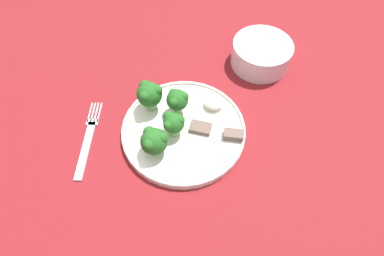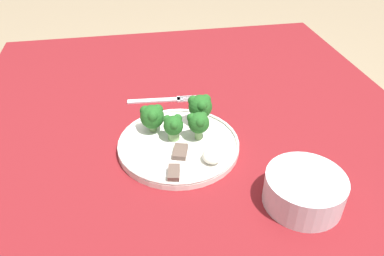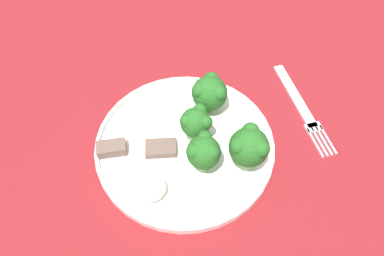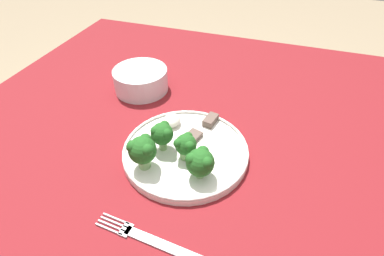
{
  "view_description": "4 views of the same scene",
  "coord_description": "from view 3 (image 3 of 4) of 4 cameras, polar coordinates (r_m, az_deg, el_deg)",
  "views": [
    {
      "loc": [
        0.03,
        -0.37,
        1.28
      ],
      "look_at": [
        0.04,
        -0.05,
        0.79
      ],
      "focal_mm": 28.0,
      "sensor_mm": 36.0,
      "label": 1
    },
    {
      "loc": [
        0.62,
        -0.12,
        1.25
      ],
      "look_at": [
        0.04,
        -0.02,
        0.82
      ],
      "focal_mm": 35.0,
      "sensor_mm": 36.0,
      "label": 2
    },
    {
      "loc": [
        0.12,
        0.22,
        1.21
      ],
      "look_at": [
        0.01,
        -0.05,
        0.8
      ],
      "focal_mm": 35.0,
      "sensor_mm": 36.0,
      "label": 3
    },
    {
      "loc": [
        -0.37,
        -0.19,
        1.19
      ],
      "look_at": [
        0.05,
        -0.05,
        0.82
      ],
      "focal_mm": 28.0,
      "sensor_mm": 36.0,
      "label": 4
    }
  ],
  "objects": [
    {
      "name": "broccoli_floret_front_left",
      "position": [
        0.5,
        0.5,
        0.81
      ],
      "size": [
        0.04,
        0.04,
        0.05
      ],
      "color": "#7FA866",
      "rests_on": "dinner_plate"
    },
    {
      "name": "dinner_plate",
      "position": [
        0.52,
        -1.1,
        -2.64
      ],
      "size": [
        0.25,
        0.25,
        0.02
      ],
      "color": "white",
      "rests_on": "table"
    },
    {
      "name": "meat_slice_middle_slice",
      "position": [
        0.52,
        -12.16,
        -3.05
      ],
      "size": [
        0.04,
        0.03,
        0.02
      ],
      "color": "brown",
      "rests_on": "dinner_plate"
    },
    {
      "name": "fork",
      "position": [
        0.59,
        16.3,
        3.13
      ],
      "size": [
        0.03,
        0.18,
        0.0
      ],
      "color": "silver",
      "rests_on": "table"
    },
    {
      "name": "broccoli_floret_center_left",
      "position": [
        0.47,
        1.71,
        -3.49
      ],
      "size": [
        0.04,
        0.04,
        0.06
      ],
      "color": "#7FA866",
      "rests_on": "dinner_plate"
    },
    {
      "name": "meat_slice_front_slice",
      "position": [
        0.51,
        -4.76,
        -3.09
      ],
      "size": [
        0.05,
        0.04,
        0.01
      ],
      "color": "brown",
      "rests_on": "dinner_plate"
    },
    {
      "name": "broccoli_floret_near_rim_left",
      "position": [
        0.53,
        2.7,
        5.44
      ],
      "size": [
        0.05,
        0.05,
        0.06
      ],
      "color": "#7FA866",
      "rests_on": "dinner_plate"
    },
    {
      "name": "broccoli_floret_back_left",
      "position": [
        0.47,
        8.67,
        -2.87
      ],
      "size": [
        0.05,
        0.05,
        0.07
      ],
      "color": "#7FA866",
      "rests_on": "dinner_plate"
    },
    {
      "name": "table",
      "position": [
        0.6,
        3.08,
        -10.73
      ],
      "size": [
        1.23,
        1.03,
        0.76
      ],
      "color": "maroon",
      "rests_on": "ground_plane"
    },
    {
      "name": "sauce_dollop",
      "position": [
        0.47,
        -6.37,
        -9.17
      ],
      "size": [
        0.04,
        0.04,
        0.02
      ],
      "color": "silver",
      "rests_on": "dinner_plate"
    }
  ]
}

